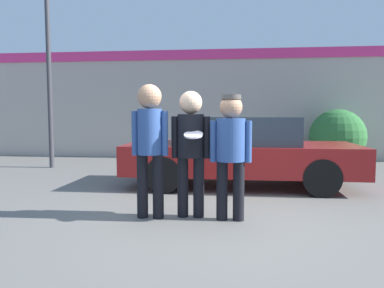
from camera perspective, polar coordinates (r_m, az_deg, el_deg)
The scene contains 8 objects.
ground_plane at distance 5.21m, azimuth 2.99°, elevation -11.19°, with size 56.00×56.00×0.00m, color #66635E.
storefront_building at distance 11.72m, azimuth 5.24°, elevation 6.15°, with size 24.00×0.22×3.37m.
person_left at distance 5.06m, azimuth -6.45°, elevation 0.89°, with size 0.50×0.33×1.81m.
person_middle_with_frisbee at distance 5.08m, azimuth -0.19°, elevation 0.30°, with size 0.53×0.55×1.72m.
person_right at distance 4.95m, azimuth 5.92°, elevation -0.16°, with size 0.55×0.38×1.67m.
parked_car_near at distance 7.34m, azimuth 7.21°, elevation -1.03°, with size 4.41×1.81×1.35m.
street_lamp at distance 10.60m, azimuth -20.22°, elevation 18.23°, with size 1.26×0.35×6.54m.
shrub at distance 11.13m, azimuth 21.27°, elevation 1.04°, with size 1.53×1.53×1.53m.
Camera 1 is at (0.33, -5.00, 1.43)m, focal length 35.00 mm.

